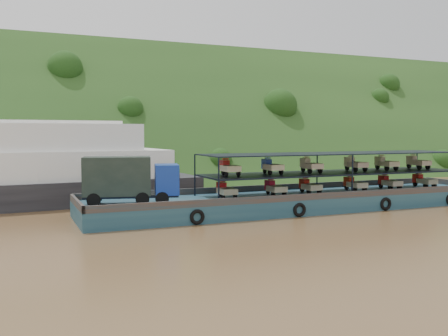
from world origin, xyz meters
name	(u,v)px	position (x,y,z in m)	size (l,w,h in m)	color
ground	(261,208)	(0.00, 0.00, 0.00)	(160.00, 160.00, 0.00)	brown
hillside	(150,175)	(0.00, 36.00, 0.00)	(140.00, 28.00, 28.00)	#193412
cargo_barge	(286,196)	(1.52, -1.47, 1.13)	(35.00, 7.18, 4.54)	#15384C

